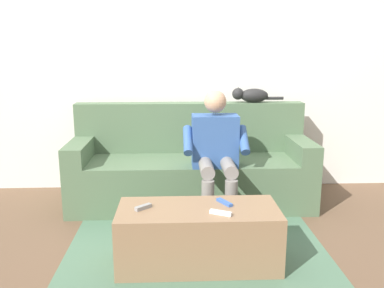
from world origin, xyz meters
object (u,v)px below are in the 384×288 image
at_px(person_solo_seated, 216,149).
at_px(coffee_table, 198,236).
at_px(remote_blue, 224,202).
at_px(remote_gray, 143,207).
at_px(couch, 191,169).
at_px(cat_on_backrest, 251,95).
at_px(remote_white, 221,213).

bearing_deg(person_solo_seated, coffee_table, 76.08).
relative_size(remote_blue, remote_gray, 1.23).
relative_size(couch, cat_on_backrest, 4.39).
bearing_deg(couch, remote_white, 96.02).
bearing_deg(remote_blue, remote_gray, -111.49).
relative_size(remote_gray, remote_white, 0.83).
distance_m(couch, remote_white, 1.29).
bearing_deg(remote_blue, cat_on_backrest, 133.71).
xyz_separation_m(cat_on_backrest, remote_blue, (0.41, 1.33, -0.58)).
xyz_separation_m(coffee_table, remote_gray, (0.36, 0.00, 0.21)).
relative_size(person_solo_seated, remote_white, 7.60).
bearing_deg(person_solo_seated, couch, -64.41).
relative_size(person_solo_seated, remote_blue, 7.43).
bearing_deg(remote_blue, couch, 160.25).
bearing_deg(remote_white, remote_gray, 13.82).
bearing_deg(cat_on_backrest, remote_blue, 72.91).
relative_size(cat_on_backrest, remote_white, 3.50).
xyz_separation_m(remote_gray, remote_white, (-0.49, 0.11, -0.00)).
height_order(couch, person_solo_seated, person_solo_seated).
bearing_deg(couch, remote_gray, 72.83).
relative_size(couch, remote_blue, 15.02).
bearing_deg(coffee_table, remote_blue, -158.36).
bearing_deg(remote_gray, coffee_table, 138.96).
distance_m(cat_on_backrest, remote_blue, 1.50).
bearing_deg(remote_gray, person_solo_seated, -166.85).
relative_size(couch, remote_white, 15.36).
bearing_deg(cat_on_backrest, remote_white, 73.27).
xyz_separation_m(couch, person_solo_seated, (-0.19, 0.40, 0.29)).
bearing_deg(remote_white, remote_blue, -77.37).
height_order(couch, coffee_table, couch).
bearing_deg(coffee_table, remote_gray, 0.21).
relative_size(person_solo_seated, cat_on_backrest, 2.17).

